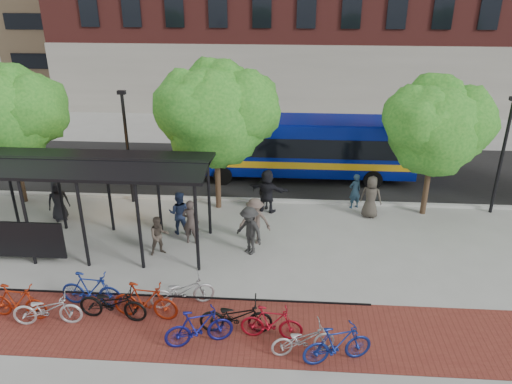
# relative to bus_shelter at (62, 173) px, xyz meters

# --- Properties ---
(ground) EXTENTS (160.00, 160.00, 0.00)m
(ground) POSITION_rel_bus_shelter_xyz_m (8.13, 0.48, -3.00)
(ground) COLOR #9E9E99
(ground) RESTS_ON ground
(asphalt_street) EXTENTS (160.00, 8.00, 0.01)m
(asphalt_street) POSITION_rel_bus_shelter_xyz_m (8.13, 8.48, -2.99)
(asphalt_street) COLOR black
(asphalt_street) RESTS_ON ground
(curb) EXTENTS (160.00, 0.25, 0.12)m
(curb) POSITION_rel_bus_shelter_xyz_m (8.13, 4.48, -2.94)
(curb) COLOR #B7B7B2
(curb) RESTS_ON ground
(brick_strip) EXTENTS (24.00, 3.00, 0.01)m
(brick_strip) POSITION_rel_bus_shelter_xyz_m (6.13, -4.52, -3.00)
(brick_strip) COLOR maroon
(brick_strip) RESTS_ON ground
(bike_rack_rail) EXTENTS (12.00, 0.05, 0.95)m
(bike_rack_rail) POSITION_rel_bus_shelter_xyz_m (4.83, -3.62, -3.00)
(bike_rack_rail) COLOR black
(bike_rack_rail) RESTS_ON ground
(bus_shelter) EXTENTS (10.60, 3.07, 3.60)m
(bus_shelter) POSITION_rel_bus_shelter_xyz_m (0.00, 0.00, 0.00)
(bus_shelter) COLOR black
(bus_shelter) RESTS_ON ground
(tree_a) EXTENTS (4.90, 4.00, 6.18)m
(tree_a) POSITION_rel_bus_shelter_xyz_m (-3.77, 3.83, 1.24)
(tree_a) COLOR #382619
(tree_a) RESTS_ON ground
(tree_b) EXTENTS (5.15, 4.20, 6.47)m
(tree_b) POSITION_rel_bus_shelter_xyz_m (5.23, 3.83, 1.46)
(tree_b) COLOR #382619
(tree_b) RESTS_ON ground
(tree_c) EXTENTS (4.66, 3.80, 5.92)m
(tree_c) POSITION_rel_bus_shelter_xyz_m (14.22, 3.83, 1.06)
(tree_c) COLOR #382619
(tree_c) RESTS_ON ground
(lamp_post_left) EXTENTS (0.35, 0.20, 5.12)m
(lamp_post_left) POSITION_rel_bus_shelter_xyz_m (1.13, 4.08, -0.25)
(lamp_post_left) COLOR black
(lamp_post_left) RESTS_ON ground
(lamp_post_right) EXTENTS (0.35, 0.20, 5.12)m
(lamp_post_right) POSITION_rel_bus_shelter_xyz_m (17.13, 4.08, -0.25)
(lamp_post_right) COLOR black
(lamp_post_right) RESTS_ON ground
(bus) EXTENTS (11.42, 2.75, 3.08)m
(bus) POSITION_rel_bus_shelter_xyz_m (8.66, 7.57, -1.23)
(bus) COLOR navy
(bus) RESTS_ON ground
(bike_1) EXTENTS (1.98, 0.73, 1.16)m
(bike_1) POSITION_rel_bus_shelter_xyz_m (0.14, -4.39, -2.42)
(bike_1) COLOR #9D270E
(bike_1) RESTS_ON ground
(bike_2) EXTENTS (2.11, 0.96, 1.07)m
(bike_2) POSITION_rel_bus_shelter_xyz_m (1.17, -4.61, -2.46)
(bike_2) COLOR #B4B4B7
(bike_2) RESTS_ON ground
(bike_3) EXTENTS (2.03, 0.72, 1.20)m
(bike_3) POSITION_rel_bus_shelter_xyz_m (2.15, -3.64, -2.40)
(bike_3) COLOR navy
(bike_3) RESTS_ON ground
(bike_4) EXTENTS (2.19, 0.94, 1.12)m
(bike_4) POSITION_rel_bus_shelter_xyz_m (3.03, -4.24, -2.44)
(bike_4) COLOR black
(bike_4) RESTS_ON ground
(bike_5) EXTENTS (2.10, 0.79, 1.23)m
(bike_5) POSITION_rel_bus_shelter_xyz_m (4.01, -4.13, -2.38)
(bike_5) COLOR maroon
(bike_5) RESTS_ON ground
(bike_6) EXTENTS (2.15, 1.34, 1.07)m
(bike_6) POSITION_rel_bus_shelter_xyz_m (4.99, -3.42, -2.46)
(bike_6) COLOR #9D9D9F
(bike_6) RESTS_ON ground
(bike_7) EXTENTS (2.03, 1.15, 1.18)m
(bike_7) POSITION_rel_bus_shelter_xyz_m (5.83, -5.19, -2.41)
(bike_7) COLOR navy
(bike_7) RESTS_ON ground
(bike_8) EXTENTS (2.16, 0.84, 1.12)m
(bike_8) POSITION_rel_bus_shelter_xyz_m (6.81, -4.58, -2.44)
(bike_8) COLOR black
(bike_8) RESTS_ON ground
(bike_9) EXTENTS (1.84, 0.64, 1.09)m
(bike_9) POSITION_rel_bus_shelter_xyz_m (7.85, -4.80, -2.46)
(bike_9) COLOR maroon
(bike_9) RESTS_ON ground
(bike_10) EXTENTS (1.91, 1.06, 0.95)m
(bike_10) POSITION_rel_bus_shelter_xyz_m (8.74, -5.35, -2.52)
(bike_10) COLOR #A5A5A8
(bike_10) RESTS_ON ground
(bike_11) EXTENTS (2.03, 1.10, 1.18)m
(bike_11) POSITION_rel_bus_shelter_xyz_m (9.65, -5.62, -2.41)
(bike_11) COLOR navy
(bike_11) RESTS_ON ground
(pedestrian_0) EXTENTS (1.03, 0.96, 1.76)m
(pedestrian_0) POSITION_rel_bus_shelter_xyz_m (-1.41, 2.10, -2.12)
(pedestrian_0) COLOR black
(pedestrian_0) RESTS_ON ground
(pedestrian_1) EXTENTS (0.70, 0.49, 1.82)m
(pedestrian_1) POSITION_rel_bus_shelter_xyz_m (4.53, 0.52, -2.09)
(pedestrian_1) COLOR #3E3431
(pedestrian_1) RESTS_ON ground
(pedestrian_2) EXTENTS (0.88, 0.69, 1.79)m
(pedestrian_2) POSITION_rel_bus_shelter_xyz_m (3.92, 1.29, -2.11)
(pedestrian_2) COLOR #202C4C
(pedestrian_2) RESTS_ON ground
(pedestrian_3) EXTENTS (1.26, 0.78, 1.88)m
(pedestrian_3) POSITION_rel_bus_shelter_xyz_m (6.98, 0.70, -2.06)
(pedestrian_3) COLOR brown
(pedestrian_3) RESTS_ON ground
(pedestrian_4) EXTENTS (0.96, 0.40, 1.64)m
(pedestrian_4) POSITION_rel_bus_shelter_xyz_m (7.15, 3.83, -2.18)
(pedestrian_4) COLOR black
(pedestrian_4) RESTS_ON ground
(pedestrian_5) EXTENTS (1.89, 1.12, 1.94)m
(pedestrian_5) POSITION_rel_bus_shelter_xyz_m (7.32, 3.49, -2.03)
(pedestrian_5) COLOR black
(pedestrian_5) RESTS_ON ground
(pedestrian_6) EXTENTS (1.05, 0.86, 1.86)m
(pedestrian_6) POSITION_rel_bus_shelter_xyz_m (11.75, 3.28, -2.07)
(pedestrian_6) COLOR #3F3A32
(pedestrian_6) RESTS_ON ground
(pedestrian_7) EXTENTS (0.70, 0.61, 1.61)m
(pedestrian_7) POSITION_rel_bus_shelter_xyz_m (11.18, 4.13, -2.19)
(pedestrian_7) COLOR #213A4E
(pedestrian_7) RESTS_ON ground
(pedestrian_8) EXTENTS (0.92, 0.86, 1.53)m
(pedestrian_8) POSITION_rel_bus_shelter_xyz_m (3.51, -0.39, -2.24)
(pedestrian_8) COLOR #50453B
(pedestrian_8) RESTS_ON ground
(pedestrian_9) EXTENTS (1.38, 1.33, 1.89)m
(pedestrian_9) POSITION_rel_bus_shelter_xyz_m (6.83, -0.10, -2.05)
(pedestrian_9) COLOR #262626
(pedestrian_9) RESTS_ON ground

